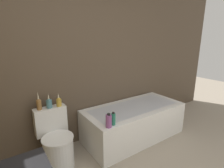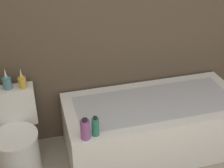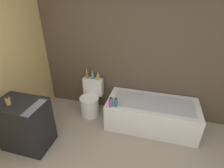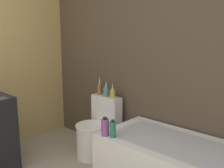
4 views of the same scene
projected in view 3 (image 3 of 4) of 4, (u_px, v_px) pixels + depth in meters
wall_back_tiled at (120, 52)px, 3.37m from camera, size 6.40×0.06×2.60m
bathtub at (151, 114)px, 3.32m from camera, size 1.65×0.76×0.54m
toilet at (91, 101)px, 3.66m from camera, size 0.41×0.53×0.73m
vanity_counter at (25, 124)px, 2.83m from camera, size 0.76×0.52×0.85m
soap_bottle_glass at (8, 101)px, 2.56m from camera, size 0.07×0.07×0.13m
vase_gold at (87, 74)px, 3.61m from camera, size 0.06×0.06×0.24m
vase_silver at (93, 76)px, 3.58m from camera, size 0.07×0.07×0.20m
vase_bronze at (98, 77)px, 3.54m from camera, size 0.07×0.07×0.19m
shampoo_bottle_tall at (111, 102)px, 3.04m from camera, size 0.08×0.08×0.19m
shampoo_bottle_short at (116, 103)px, 3.04m from camera, size 0.06×0.06×0.17m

